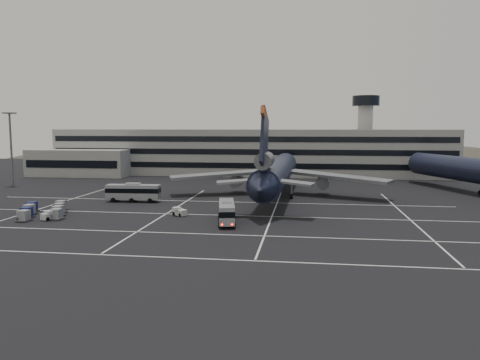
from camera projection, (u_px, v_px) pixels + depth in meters
name	position (u px, v px, depth m)	size (l,w,h in m)	color
ground	(195.00, 219.00, 74.74)	(260.00, 260.00, 0.00)	black
lane_markings	(202.00, 218.00, 75.32)	(90.00, 55.62, 0.01)	silver
terminal	(239.00, 152.00, 144.37)	(125.00, 26.00, 24.00)	gray
hills	(307.00, 179.00, 240.87)	(352.00, 180.00, 44.00)	#38332B
lightpole_left	(11.00, 139.00, 115.48)	(2.40, 2.40, 18.28)	slate
trijet_main	(277.00, 173.00, 97.42)	(47.44, 57.58, 18.08)	black
bus_near	(227.00, 211.00, 71.56)	(4.07, 10.24, 3.52)	gray
bus_far	(133.00, 192.00, 91.99)	(10.70, 3.09, 3.74)	gray
tug_a	(49.00, 216.00, 74.15)	(2.30, 2.82, 1.58)	silver
tug_b	(180.00, 212.00, 77.56)	(2.72, 2.59, 1.52)	silver
uld_cluster	(44.00, 211.00, 77.69)	(10.44, 12.49, 1.77)	#2D2D30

